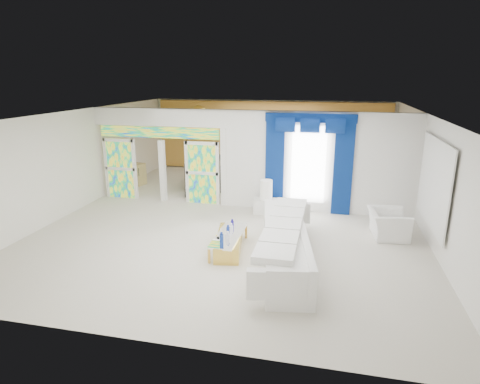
% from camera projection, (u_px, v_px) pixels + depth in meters
% --- Properties ---
extents(floor, '(12.00, 12.00, 0.00)m').
position_uv_depth(floor, '(239.00, 216.00, 11.89)').
color(floor, '#B7AF9E').
rests_on(floor, ground).
extents(dividing_wall, '(5.70, 0.18, 3.00)m').
position_uv_depth(dividing_wall, '(317.00, 163.00, 11.96)').
color(dividing_wall, white).
rests_on(dividing_wall, ground).
extents(dividing_header, '(4.30, 0.18, 0.55)m').
position_uv_depth(dividing_header, '(158.00, 117.00, 12.67)').
color(dividing_header, white).
rests_on(dividing_header, dividing_wall).
extents(stained_panel_left, '(0.95, 0.04, 2.00)m').
position_uv_depth(stained_panel_left, '(121.00, 169.00, 13.45)').
color(stained_panel_left, '#994C3F').
rests_on(stained_panel_left, ground).
extents(stained_panel_right, '(0.95, 0.04, 2.00)m').
position_uv_depth(stained_panel_right, '(202.00, 173.00, 12.85)').
color(stained_panel_right, '#994C3F').
rests_on(stained_panel_right, ground).
extents(stained_transom, '(4.00, 0.05, 0.35)m').
position_uv_depth(stained_transom, '(158.00, 132.00, 12.80)').
color(stained_transom, '#994C3F').
rests_on(stained_transom, dividing_header).
extents(window_pane, '(1.00, 0.02, 2.30)m').
position_uv_depth(window_pane, '(308.00, 165.00, 11.93)').
color(window_pane, white).
rests_on(window_pane, dividing_wall).
extents(blue_drape_left, '(0.55, 0.10, 2.80)m').
position_uv_depth(blue_drape_left, '(275.00, 165.00, 12.13)').
color(blue_drape_left, '#04144C').
rests_on(blue_drape_left, ground).
extents(blue_drape_right, '(0.55, 0.10, 2.80)m').
position_uv_depth(blue_drape_right, '(343.00, 168.00, 11.70)').
color(blue_drape_right, '#04144C').
rests_on(blue_drape_right, ground).
extents(blue_pelmet, '(2.60, 0.12, 0.25)m').
position_uv_depth(blue_pelmet, '(311.00, 118.00, 11.52)').
color(blue_pelmet, '#04144C').
rests_on(blue_pelmet, dividing_wall).
extents(wall_mirror, '(0.04, 2.70, 1.90)m').
position_uv_depth(wall_mirror, '(435.00, 183.00, 9.48)').
color(wall_mirror, white).
rests_on(wall_mirror, ground).
extents(gold_curtains, '(9.70, 0.12, 2.90)m').
position_uv_depth(gold_curtains, '(270.00, 137.00, 17.00)').
color(gold_curtains, '#C7852F').
rests_on(gold_curtains, ground).
extents(white_sofa, '(1.56, 4.21, 0.78)m').
position_uv_depth(white_sofa, '(285.00, 244.00, 8.93)').
color(white_sofa, silver).
rests_on(white_sofa, ground).
extents(coffee_table, '(0.83, 1.75, 0.37)m').
position_uv_depth(coffee_table, '(229.00, 242.00, 9.56)').
color(coffee_table, gold).
rests_on(coffee_table, ground).
extents(console_table, '(1.35, 0.55, 0.44)m').
position_uv_depth(console_table, '(276.00, 207.00, 12.06)').
color(console_table, silver).
rests_on(console_table, ground).
extents(table_lamp, '(0.36, 0.36, 0.58)m').
position_uv_depth(table_lamp, '(266.00, 190.00, 11.98)').
color(table_lamp, white).
rests_on(table_lamp, console_table).
extents(armchair, '(1.04, 1.15, 0.69)m').
position_uv_depth(armchair, '(388.00, 224.00, 10.30)').
color(armchair, silver).
rests_on(armchair, ground).
extents(grand_piano, '(1.49, 1.94, 0.97)m').
position_uv_depth(grand_piano, '(212.00, 172.00, 15.15)').
color(grand_piano, black).
rests_on(grand_piano, ground).
extents(piano_bench, '(0.91, 0.36, 0.30)m').
position_uv_depth(piano_bench, '(199.00, 193.00, 13.74)').
color(piano_bench, black).
rests_on(piano_bench, ground).
extents(tv_console, '(0.65, 0.61, 0.81)m').
position_uv_depth(tv_console, '(136.00, 174.00, 15.23)').
color(tv_console, tan).
rests_on(tv_console, ground).
extents(chandelier, '(0.60, 0.60, 0.60)m').
position_uv_depth(chandelier, '(198.00, 113.00, 14.82)').
color(chandelier, gold).
rests_on(chandelier, ceiling).
extents(decanters, '(0.17, 1.16, 0.23)m').
position_uv_depth(decanters, '(228.00, 233.00, 9.42)').
color(decanters, silver).
rests_on(decanters, coffee_table).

